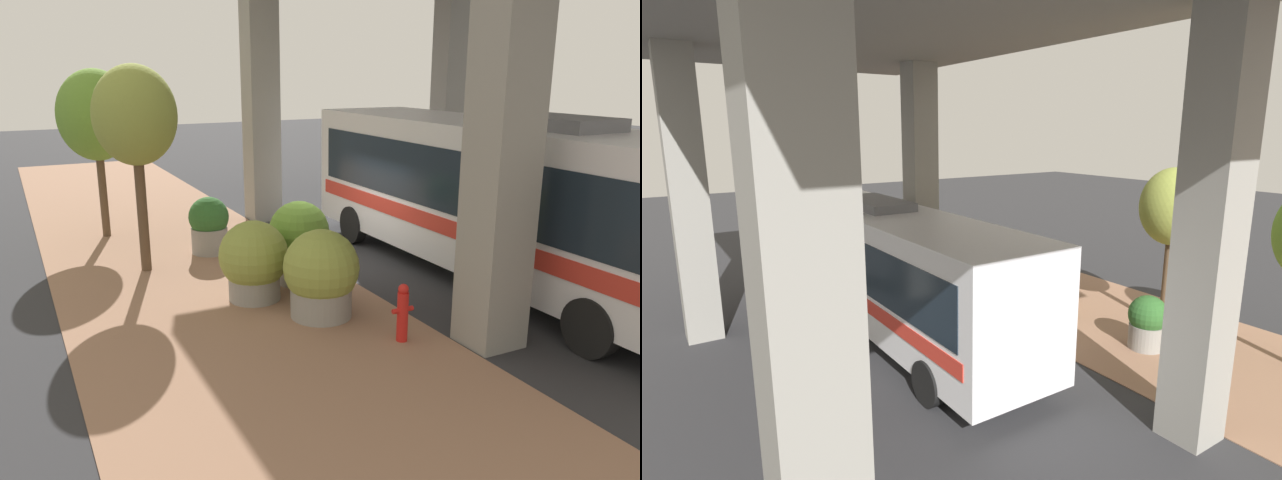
# 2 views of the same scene
# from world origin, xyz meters

# --- Properties ---
(ground_plane) EXTENTS (80.00, 80.00, 0.00)m
(ground_plane) POSITION_xyz_m (0.00, 0.00, 0.00)
(ground_plane) COLOR #2D2D30
(ground_plane) RESTS_ON ground
(sidewalk_strip) EXTENTS (6.00, 40.00, 0.02)m
(sidewalk_strip) POSITION_xyz_m (-3.00, 0.00, 0.01)
(sidewalk_strip) COLOR #936B51
(sidewalk_strip) RESTS_ON ground
(bus) EXTENTS (2.72, 11.43, 3.69)m
(bus) POSITION_xyz_m (2.84, -2.56, 2.00)
(bus) COLOR silver
(bus) RESTS_ON ground
(fire_hydrant) EXTENTS (0.40, 0.19, 1.05)m
(fire_hydrant) POSITION_xyz_m (-0.79, -4.42, 0.53)
(fire_hydrant) COLOR red
(fire_hydrant) RESTS_ON ground
(planter_front) EXTENTS (1.32, 1.32, 1.81)m
(planter_front) POSITION_xyz_m (-1.03, -0.79, 0.94)
(planter_front) COLOR gray
(planter_front) RESTS_ON ground
(planter_middle) EXTENTS (1.43, 1.43, 1.70)m
(planter_middle) POSITION_xyz_m (-1.52, -2.79, 0.83)
(planter_middle) COLOR gray
(planter_middle) RESTS_ON ground
(planter_back) EXTENTS (1.41, 1.41, 1.64)m
(planter_back) POSITION_xyz_m (-2.31, -1.37, 0.82)
(planter_back) COLOR gray
(planter_back) RESTS_ON ground
(planter_extra) EXTENTS (1.01, 1.01, 1.46)m
(planter_extra) POSITION_xyz_m (-2.12, 2.24, 0.74)
(planter_extra) COLOR gray
(planter_extra) RESTS_ON ground
(street_tree_near) EXTENTS (1.83, 1.83, 4.66)m
(street_tree_near) POSITION_xyz_m (-3.88, 1.54, 3.52)
(street_tree_near) COLOR brown
(street_tree_near) RESTS_ON ground
(street_tree_far) EXTENTS (2.02, 2.02, 4.56)m
(street_tree_far) POSITION_xyz_m (-4.22, 5.12, 3.33)
(street_tree_far) COLOR brown
(street_tree_far) RESTS_ON ground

